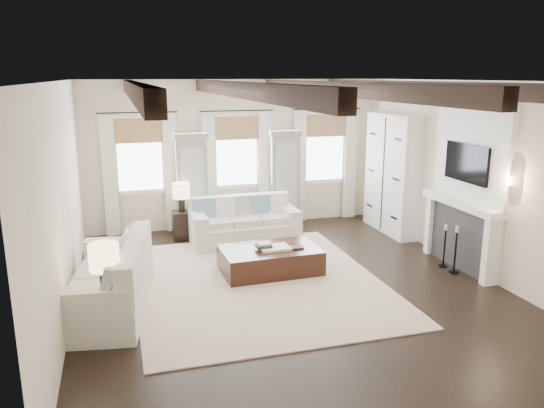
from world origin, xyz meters
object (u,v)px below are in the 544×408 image
object	(u,v)px
ottoman	(270,260)
side_table_front	(108,314)
sofa_back	(244,224)
side_table_back	(183,225)
sofa_left	(113,282)

from	to	relation	value
ottoman	side_table_front	bearing A→B (deg)	-150.89
sofa_back	side_table_front	bearing A→B (deg)	-127.56
sofa_back	side_table_front	world-z (taller)	sofa_back
sofa_back	ottoman	size ratio (longest dim) A/B	1.31
side_table_front	side_table_back	xyz separation A→B (m)	(1.43, 3.91, -0.00)
sofa_left	side_table_front	size ratio (longest dim) A/B	4.29
sofa_left	side_table_back	size ratio (longest dim) A/B	4.31
side_table_back	sofa_back	bearing A→B (deg)	-24.71
sofa_left	side_table_back	bearing A→B (deg)	66.33
side_table_back	ottoman	bearing A→B (deg)	-62.84
sofa_left	side_table_front	bearing A→B (deg)	-94.26
sofa_back	side_table_back	world-z (taller)	sofa_back
sofa_back	ottoman	xyz separation A→B (m)	(0.03, -1.79, -0.15)
sofa_left	ottoman	xyz separation A→B (m)	(2.56, 0.79, -0.20)
sofa_back	side_table_front	xyz separation A→B (m)	(-2.59, -3.37, -0.08)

